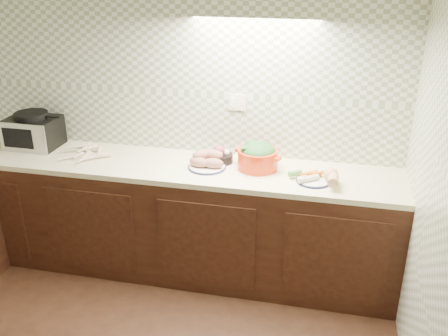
% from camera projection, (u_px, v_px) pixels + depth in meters
% --- Properties ---
extents(room, '(3.60, 3.60, 2.60)m').
position_uv_depth(room, '(27.00, 141.00, 2.09)').
color(room, black).
rests_on(room, ground).
extents(counter, '(3.60, 3.60, 0.90)m').
position_uv_depth(counter, '(22.00, 264.00, 3.31)').
color(counter, black).
rests_on(counter, ground).
extents(toaster_oven, '(0.40, 0.31, 0.28)m').
position_uv_depth(toaster_oven, '(33.00, 131.00, 3.98)').
color(toaster_oven, black).
rests_on(toaster_oven, counter).
extents(parsnip_pile, '(0.35, 0.34, 0.07)m').
position_uv_depth(parsnip_pile, '(83.00, 154.00, 3.81)').
color(parsnip_pile, beige).
rests_on(parsnip_pile, counter).
extents(sweet_potato_plate, '(0.28, 0.28, 0.13)m').
position_uv_depth(sweet_potato_plate, '(207.00, 161.00, 3.63)').
color(sweet_potato_plate, '#171B43').
rests_on(sweet_potato_plate, counter).
extents(onion_bowl, '(0.17, 0.17, 0.13)m').
position_uv_depth(onion_bowl, '(221.00, 156.00, 3.72)').
color(onion_bowl, black).
rests_on(onion_bowl, counter).
extents(dutch_oven, '(0.38, 0.38, 0.20)m').
position_uv_depth(dutch_oven, '(258.00, 156.00, 3.59)').
color(dutch_oven, red).
rests_on(dutch_oven, counter).
extents(veg_plate, '(0.36, 0.24, 0.11)m').
position_uv_depth(veg_plate, '(321.00, 177.00, 3.40)').
color(veg_plate, '#171B43').
rests_on(veg_plate, counter).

